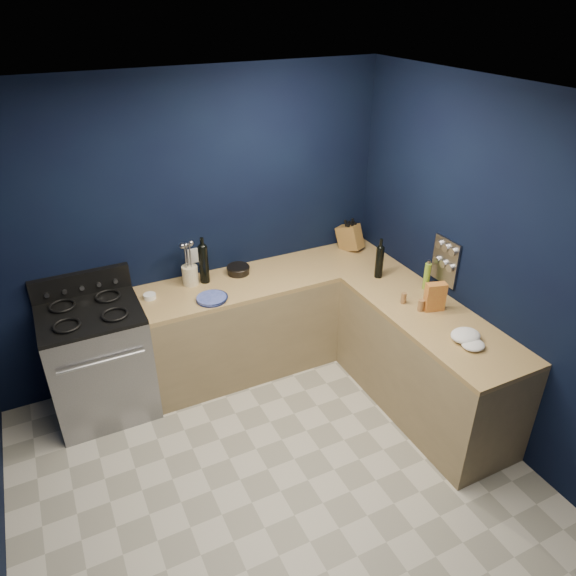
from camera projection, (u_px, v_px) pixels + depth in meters
floor at (281, 492)px, 3.75m from camera, size 3.50×3.50×0.02m
ceiling at (277, 107)px, 2.46m from camera, size 3.50×3.50×0.02m
wall_back at (190, 231)px, 4.48m from camera, size 3.50×0.02×2.60m
wall_right at (503, 277)px, 3.78m from camera, size 0.02×3.50×2.60m
cab_back at (272, 320)px, 4.88m from camera, size 2.30×0.63×0.86m
top_back at (271, 277)px, 4.66m from camera, size 2.30×0.63×0.04m
cab_right at (425, 364)px, 4.31m from camera, size 0.63×1.67×0.86m
top_right at (432, 318)px, 4.08m from camera, size 0.63×1.67×0.04m
gas_range at (100, 363)px, 4.27m from camera, size 0.76×0.66×0.92m
oven_door at (107, 387)px, 4.03m from camera, size 0.59×0.02×0.42m
cooktop at (89, 313)px, 4.04m from camera, size 0.76×0.66×0.03m
backguard at (81, 284)px, 4.22m from camera, size 0.76×0.06×0.20m
spice_panel at (445, 261)px, 4.26m from camera, size 0.02×0.28×0.38m
wall_outlet at (193, 256)px, 4.57m from camera, size 0.09×0.02×0.13m
plate_stack at (212, 299)px, 4.26m from camera, size 0.32×0.32×0.03m
ramekin at (150, 296)px, 4.29m from camera, size 0.12×0.12×0.04m
utensil_crock at (190, 275)px, 4.47m from camera, size 0.18×0.18×0.17m
wine_bottle_back at (204, 264)px, 4.46m from camera, size 0.10×0.10×0.33m
lemon_basket at (238, 270)px, 4.65m from camera, size 0.20×0.20×0.07m
knife_block at (350, 238)px, 5.06m from camera, size 0.23×0.30×0.29m
wine_bottle_right at (379, 262)px, 4.55m from camera, size 0.08×0.08×0.28m
oil_bottle at (427, 276)px, 4.38m from camera, size 0.06×0.06×0.23m
spice_jar_near at (404, 298)px, 4.21m from camera, size 0.05×0.05×0.09m
spice_jar_far at (421, 306)px, 4.11m from camera, size 0.05×0.05×0.09m
crouton_bag at (435, 297)px, 4.09m from camera, size 0.17×0.11×0.23m
towel_front at (466, 336)px, 3.77m from camera, size 0.24×0.20×0.08m
towel_end at (473, 345)px, 3.70m from camera, size 0.17×0.16×0.05m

